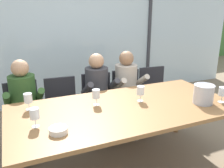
# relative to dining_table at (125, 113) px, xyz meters

# --- Properties ---
(ground) EXTENTS (14.00, 14.00, 0.00)m
(ground) POSITION_rel_dining_table_xyz_m (0.00, 1.00, -0.71)
(ground) COLOR #847056
(window_glass_panel) EXTENTS (7.59, 0.03, 2.60)m
(window_glass_panel) POSITION_rel_dining_table_xyz_m (0.00, 2.35, 0.59)
(window_glass_panel) COLOR silver
(window_glass_panel) RESTS_ON ground
(window_mullion_right) EXTENTS (0.06, 0.06, 2.60)m
(window_mullion_right) POSITION_rel_dining_table_xyz_m (1.71, 2.33, 0.59)
(window_mullion_right) COLOR #38383D
(window_mullion_right) RESTS_ON ground
(hillside_vineyard) EXTENTS (13.59, 2.40, 1.86)m
(hillside_vineyard) POSITION_rel_dining_table_xyz_m (0.00, 5.67, 0.22)
(hillside_vineyard) COLOR #477A38
(hillside_vineyard) RESTS_ON ground
(dining_table) EXTENTS (2.39, 1.14, 0.77)m
(dining_table) POSITION_rel_dining_table_xyz_m (0.00, 0.00, 0.00)
(dining_table) COLOR olive
(dining_table) RESTS_ON ground
(chair_near_curtain) EXTENTS (0.47, 0.47, 0.86)m
(chair_near_curtain) POSITION_rel_dining_table_xyz_m (-0.97, 0.98, -0.21)
(chair_near_curtain) COLOR #232328
(chair_near_curtain) RESTS_ON ground
(chair_left_of_center) EXTENTS (0.47, 0.47, 0.86)m
(chair_left_of_center) POSITION_rel_dining_table_xyz_m (-0.48, 0.97, -0.21)
(chair_left_of_center) COLOR #232328
(chair_left_of_center) RESTS_ON ground
(chair_center) EXTENTS (0.50, 0.50, 0.86)m
(chair_center) POSITION_rel_dining_table_xyz_m (0.04, 0.97, -0.21)
(chair_center) COLOR #232328
(chair_center) RESTS_ON ground
(chair_right_of_center) EXTENTS (0.49, 0.49, 0.86)m
(chair_right_of_center) POSITION_rel_dining_table_xyz_m (0.52, 0.96, -0.21)
(chair_right_of_center) COLOR #232328
(chair_right_of_center) RESTS_ON ground
(chair_near_window_right) EXTENTS (0.49, 0.49, 0.86)m
(chair_near_window_right) POSITION_rel_dining_table_xyz_m (0.99, 0.96, -0.21)
(chair_near_window_right) COLOR #232328
(chair_near_window_right) RESTS_ON ground
(person_olive_shirt) EXTENTS (0.47, 0.61, 1.18)m
(person_olive_shirt) POSITION_rel_dining_table_xyz_m (-0.96, 0.85, -0.04)
(person_olive_shirt) COLOR #2D5123
(person_olive_shirt) RESTS_ON ground
(person_charcoal_jacket) EXTENTS (0.48, 0.62, 1.18)m
(person_charcoal_jacket) POSITION_rel_dining_table_xyz_m (0.02, 0.85, -0.04)
(person_charcoal_jacket) COLOR #38383D
(person_charcoal_jacket) RESTS_ON ground
(person_beige_jumper) EXTENTS (0.49, 0.63, 1.18)m
(person_beige_jumper) POSITION_rel_dining_table_xyz_m (0.48, 0.85, -0.04)
(person_beige_jumper) COLOR #B7AD9E
(person_beige_jumper) RESTS_ON ground
(ice_bucket_primary) EXTENTS (0.22, 0.22, 0.21)m
(ice_bucket_primary) POSITION_rel_dining_table_xyz_m (0.82, -0.24, 0.17)
(ice_bucket_primary) COLOR #B7B7BC
(ice_bucket_primary) RESTS_ON dining_table
(tasting_bowl) EXTENTS (0.16, 0.16, 0.05)m
(tasting_bowl) POSITION_rel_dining_table_xyz_m (-0.76, -0.27, 0.09)
(tasting_bowl) COLOR silver
(tasting_bowl) RESTS_ON dining_table
(wine_glass_by_left_taster) EXTENTS (0.08, 0.08, 0.17)m
(wine_glass_by_left_taster) POSITION_rel_dining_table_xyz_m (0.23, 0.08, 0.19)
(wine_glass_by_left_taster) COLOR silver
(wine_glass_by_left_taster) RESTS_ON dining_table
(wine_glass_near_bucket) EXTENTS (0.08, 0.08, 0.17)m
(wine_glass_near_bucket) POSITION_rel_dining_table_xyz_m (-0.94, 0.33, 0.18)
(wine_glass_near_bucket) COLOR silver
(wine_glass_near_bucket) RESTS_ON dining_table
(wine_glass_center_pour) EXTENTS (0.08, 0.08, 0.17)m
(wine_glass_center_pour) POSITION_rel_dining_table_xyz_m (1.03, -0.30, 0.18)
(wine_glass_center_pour) COLOR silver
(wine_glass_center_pour) RESTS_ON dining_table
(wine_glass_by_right_taster) EXTENTS (0.08, 0.08, 0.17)m
(wine_glass_by_right_taster) POSITION_rel_dining_table_xyz_m (-0.26, 0.17, 0.18)
(wine_glass_by_right_taster) COLOR silver
(wine_glass_by_right_taster) RESTS_ON dining_table
(wine_glass_spare_empty) EXTENTS (0.08, 0.08, 0.17)m
(wine_glass_spare_empty) POSITION_rel_dining_table_xyz_m (-0.92, -0.08, 0.19)
(wine_glass_spare_empty) COLOR silver
(wine_glass_spare_empty) RESTS_ON dining_table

